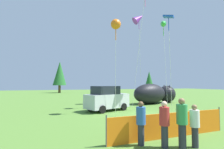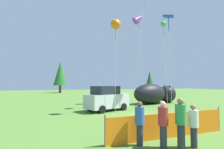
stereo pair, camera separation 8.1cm
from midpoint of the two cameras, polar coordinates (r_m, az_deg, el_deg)
ground_plane at (r=13.02m, az=12.94°, el=-13.38°), size 120.00×120.00×0.00m
parked_car at (r=15.43m, az=-1.57°, el=-7.89°), size 4.26×3.01×2.16m
folding_chair at (r=14.48m, az=21.86°, el=-10.23°), size 0.58×0.58×0.86m
inflatable_cat at (r=21.61m, az=13.80°, el=-6.32°), size 6.40×3.34×2.36m
safety_fence at (r=8.38m, az=18.81°, el=-15.40°), size 6.14×0.29×1.18m
spectator_in_red_shirt at (r=7.03m, az=9.36°, el=-14.82°), size 0.36×0.36×1.67m
spectator_in_blue_shirt at (r=6.97m, az=16.69°, el=-14.68°), size 0.37×0.37×1.70m
spectator_in_black_shirt at (r=7.12m, az=21.85°, el=-13.82°), size 0.40×0.40×1.82m
spectator_in_white_shirt at (r=7.39m, az=25.39°, el=-14.39°), size 0.34×0.34×1.58m
kite_green_fish at (r=20.36m, az=16.58°, el=15.50°), size 2.01×2.41×9.42m
kite_purple_delta at (r=22.36m, az=8.93°, el=17.62°), size 1.76×1.64×11.04m
kite_blue_box at (r=17.33m, az=18.12°, el=17.04°), size 1.27×1.27×8.66m
kite_orange_flower at (r=14.63m, az=1.34°, el=15.98°), size 0.82×0.95×7.56m
horizon_tree_east at (r=52.90m, az=12.28°, el=-1.50°), size 2.55×2.55×6.08m
horizon_tree_west at (r=48.08m, az=-16.48°, el=0.31°), size 3.47×3.47×8.28m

